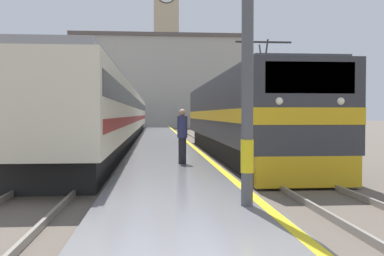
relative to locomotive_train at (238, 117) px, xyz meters
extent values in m
plane|color=#60564C|center=(-3.42, 12.22, -1.85)|extent=(200.00, 200.00, 0.00)
cube|color=slate|center=(-3.42, 7.22, -1.70)|extent=(3.27, 140.00, 0.31)
cube|color=yellow|center=(-1.93, 7.22, -1.54)|extent=(0.20, 140.00, 0.00)
cube|color=#60564C|center=(0.00, 7.22, -1.84)|extent=(2.83, 140.00, 0.02)
cube|color=gray|center=(-0.72, 7.22, -1.76)|extent=(0.07, 140.00, 0.14)
cube|color=gray|center=(0.72, 7.22, -1.76)|extent=(0.07, 140.00, 0.14)
cube|color=#60564C|center=(-6.54, 7.22, -1.84)|extent=(2.84, 140.00, 0.02)
cube|color=gray|center=(-7.26, 7.22, -1.76)|extent=(0.07, 140.00, 0.14)
cube|color=gray|center=(-5.83, 7.22, -1.76)|extent=(0.07, 140.00, 0.14)
cube|color=black|center=(0.00, 0.04, -1.40)|extent=(2.46, 18.07, 0.90)
cube|color=#333338|center=(0.00, 0.04, 0.32)|extent=(2.90, 19.64, 2.54)
cube|color=gold|center=(0.00, 0.04, 0.06)|extent=(2.92, 19.66, 0.44)
cube|color=gold|center=(0.00, -9.63, -1.36)|extent=(2.76, 0.30, 0.81)
cube|color=black|center=(0.00, -9.72, 1.04)|extent=(2.32, 0.12, 0.80)
sphere|color=white|center=(-0.80, -9.76, 0.44)|extent=(0.20, 0.20, 0.20)
sphere|color=white|center=(0.80, -9.76, 0.44)|extent=(0.20, 0.20, 0.20)
cube|color=#4C4C51|center=(0.00, 0.04, 1.65)|extent=(2.61, 18.66, 0.12)
cylinder|color=#333333|center=(0.00, -5.22, 2.21)|extent=(0.06, 0.63, 1.03)
cylinder|color=#333333|center=(0.00, -4.52, 2.21)|extent=(0.06, 0.63, 1.03)
cube|color=#262626|center=(0.00, -4.87, 2.71)|extent=(2.03, 0.08, 0.06)
cube|color=black|center=(-6.54, 13.39, -1.40)|extent=(2.46, 46.76, 0.90)
cube|color=beige|center=(-6.54, 13.39, 0.33)|extent=(2.90, 48.70, 2.56)
cube|color=black|center=(-6.54, 13.39, 0.84)|extent=(2.92, 47.73, 0.64)
cube|color=maroon|center=(-6.54, 13.39, -0.18)|extent=(2.92, 47.73, 0.36)
cube|color=gray|center=(-6.54, 13.39, 1.71)|extent=(2.67, 48.70, 0.20)
cylinder|color=yellow|center=(-2.25, -12.84, -0.65)|extent=(0.23, 0.23, 0.60)
cylinder|color=#23232D|center=(-2.99, -5.84, -1.11)|extent=(0.26, 0.26, 0.87)
cylinder|color=navy|center=(-2.99, -5.84, -0.31)|extent=(0.34, 0.34, 0.73)
sphere|color=tan|center=(-2.99, -5.84, 0.17)|extent=(0.24, 0.24, 0.24)
cube|color=tan|center=(-1.81, 58.33, 10.89)|extent=(4.28, 4.28, 25.49)
cube|color=#A8A399|center=(-2.88, 47.20, 4.69)|extent=(25.46, 8.12, 13.08)
cube|color=#564C47|center=(-2.88, 47.20, 11.47)|extent=(26.06, 8.72, 0.50)
camera|label=1|loc=(-3.92, -20.81, 0.11)|focal=42.00mm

